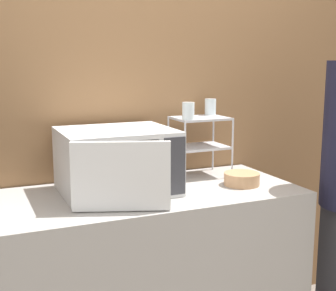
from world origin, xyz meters
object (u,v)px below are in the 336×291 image
Objects in this scene: dish_rack at (200,134)px; glass_front_left at (188,111)px; microwave at (117,161)px; glass_back_right at (210,107)px; bowl at (242,179)px.

glass_front_left is at bearing -145.52° from dish_rack.
microwave is at bearing -165.28° from dish_rack.
glass_back_right is (0.61, 0.21, 0.22)m from microwave.
dish_rack reaches higher than microwave.
glass_front_left reaches higher than dish_rack.
dish_rack is 1.80× the size of bowl.
dish_rack is at bearing 14.72° from microwave.
bowl is (0.01, -0.33, -0.34)m from glass_back_right.
glass_back_right is (0.21, 0.15, 0.00)m from glass_front_left.
glass_back_right is at bearing 36.22° from dish_rack.
glass_back_right is 0.47m from bowl.
dish_rack is at bearing -143.78° from glass_back_right.
glass_back_right reaches higher than dish_rack.
dish_rack is 0.19m from glass_front_left.
glass_front_left is 0.50× the size of bowl.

